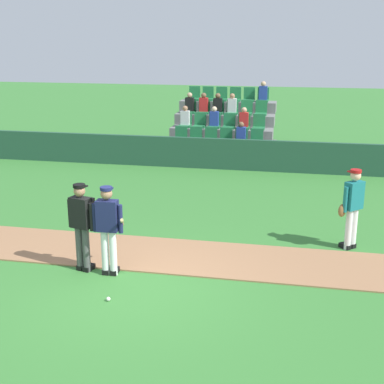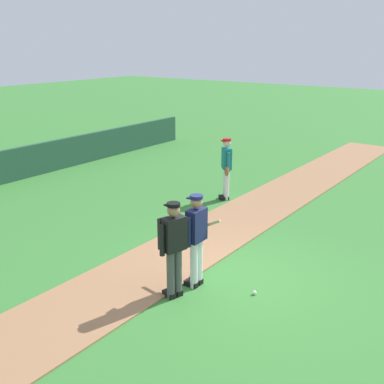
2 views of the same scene
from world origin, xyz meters
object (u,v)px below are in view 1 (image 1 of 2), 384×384
object	(u,v)px
runner_teal_jersey	(352,206)
baseball	(108,299)
batter_navy_jersey	(108,227)
umpire_home_plate	(82,222)

from	to	relation	value
runner_teal_jersey	baseball	distance (m)	5.50
batter_navy_jersey	umpire_home_plate	world-z (taller)	same
runner_teal_jersey	baseball	xyz separation A→B (m)	(-4.29, -3.31, -0.93)
baseball	runner_teal_jersey	bearing A→B (deg)	37.62
batter_navy_jersey	runner_teal_jersey	bearing A→B (deg)	26.07
umpire_home_plate	baseball	bearing A→B (deg)	-51.70
batter_navy_jersey	baseball	xyz separation A→B (m)	(0.33, -1.05, -0.93)
umpire_home_plate	runner_teal_jersey	xyz separation A→B (m)	(5.18, 2.17, -0.04)
umpire_home_plate	baseball	distance (m)	1.73
batter_navy_jersey	umpire_home_plate	distance (m)	0.57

